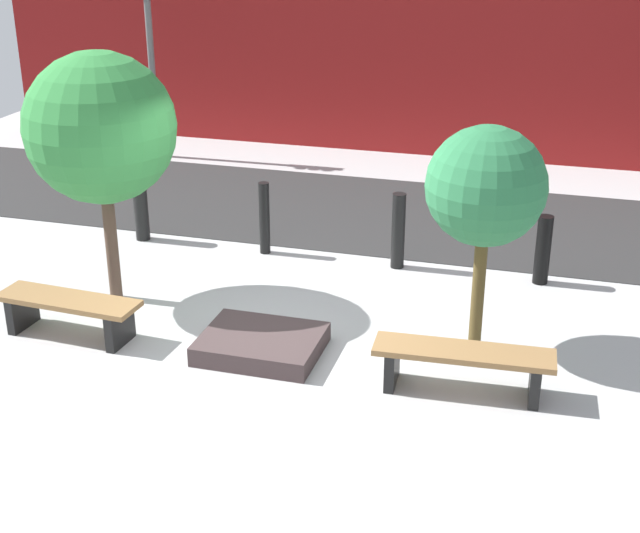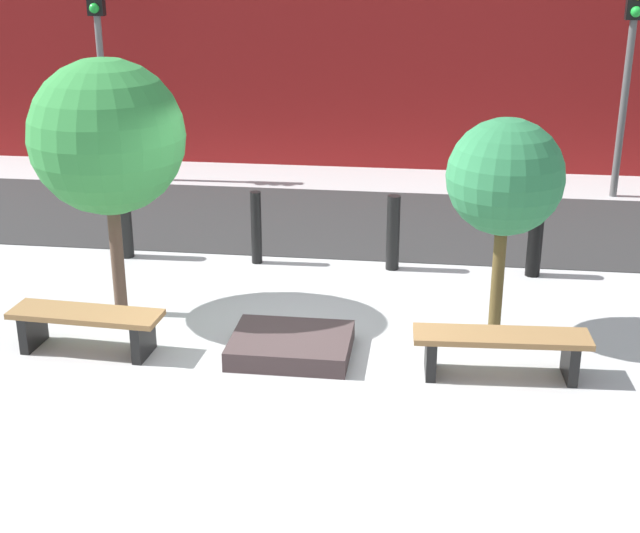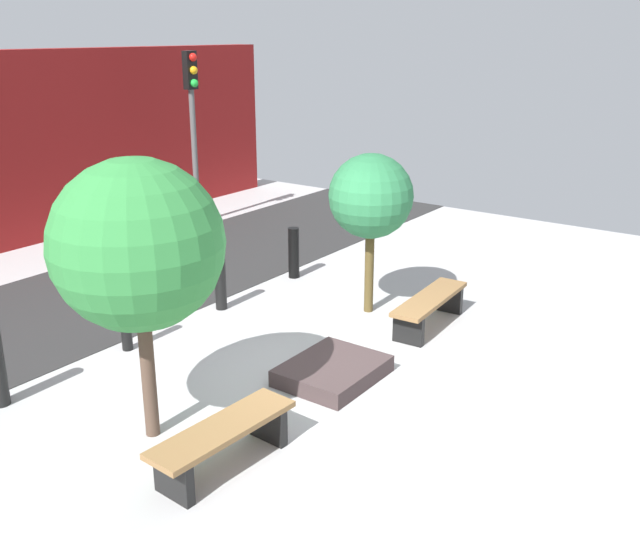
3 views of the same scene
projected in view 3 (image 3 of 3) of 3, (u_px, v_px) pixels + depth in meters
ground_plane at (322, 375)px, 8.82m from camera, size 18.00×18.00×0.00m
road_strip at (91, 299)px, 11.32m from camera, size 18.00×3.45×0.01m
bench_left at (223, 438)px, 6.86m from camera, size 1.63×0.55×0.45m
bench_right at (430, 305)px, 10.17m from camera, size 1.76×0.53×0.46m
planter_bed at (333, 371)px, 8.70m from camera, size 1.25×1.01×0.21m
tree_behind_left_bench at (137, 246)px, 6.88m from camera, size 1.71×1.71×2.94m
tree_behind_right_bench at (371, 197)px, 10.28m from camera, size 1.24×1.24×2.40m
bollard_left at (125, 315)px, 9.37m from camera, size 0.14×0.14×0.99m
bollard_center at (220, 278)px, 10.77m from camera, size 0.17×0.17×1.00m
bollard_right at (294, 253)px, 12.19m from camera, size 0.19×0.19×0.88m
traffic_light_mid_west at (193, 107)px, 15.05m from camera, size 0.28×0.27×3.67m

